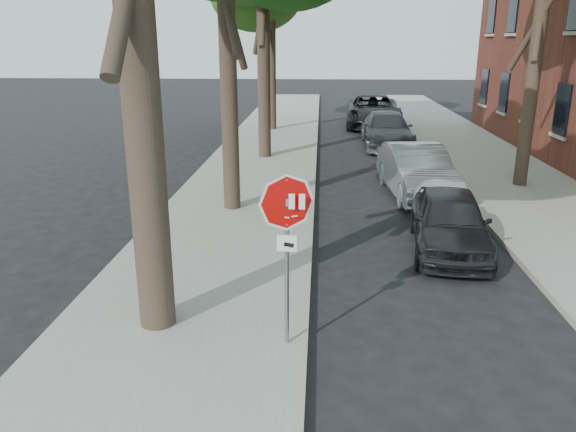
% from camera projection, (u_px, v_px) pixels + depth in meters
% --- Properties ---
extents(ground, '(120.00, 120.00, 0.00)m').
position_uv_depth(ground, '(334.00, 351.00, 8.41)').
color(ground, black).
rests_on(ground, ground).
extents(sidewalk_left, '(4.00, 55.00, 0.12)m').
position_uv_depth(sidewalk_left, '(257.00, 169.00, 19.96)').
color(sidewalk_left, gray).
rests_on(sidewalk_left, ground).
extents(sidewalk_right, '(4.00, 55.00, 0.12)m').
position_uv_depth(sidewalk_right, '(500.00, 172.00, 19.49)').
color(sidewalk_right, gray).
rests_on(sidewalk_right, ground).
extents(curb_left, '(0.12, 55.00, 0.13)m').
position_uv_depth(curb_left, '(314.00, 169.00, 19.84)').
color(curb_left, '#9E9384').
rests_on(curb_left, ground).
extents(curb_right, '(0.12, 55.00, 0.13)m').
position_uv_depth(curb_right, '(440.00, 171.00, 19.60)').
color(curb_right, '#9E9384').
rests_on(curb_right, ground).
extents(stop_sign, '(0.76, 0.34, 2.61)m').
position_uv_depth(stop_sign, '(287.00, 228.00, 7.84)').
color(stop_sign, gray).
rests_on(stop_sign, sidewalk_left).
extents(car_a, '(2.01, 4.08, 1.34)m').
position_uv_depth(car_a, '(450.00, 221.00, 12.24)').
color(car_a, black).
rests_on(car_a, ground).
extents(car_b, '(1.98, 4.65, 1.49)m').
position_uv_depth(car_b, '(417.00, 171.00, 16.53)').
color(car_b, '#A2A3A9').
rests_on(car_b, ground).
extents(car_c, '(2.09, 5.03, 1.45)m').
position_uv_depth(car_c, '(387.00, 130.00, 24.19)').
color(car_c, '#434448').
rests_on(car_c, ground).
extents(car_d, '(3.05, 6.12, 1.66)m').
position_uv_depth(car_d, '(373.00, 111.00, 29.68)').
color(car_d, black).
rests_on(car_d, ground).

